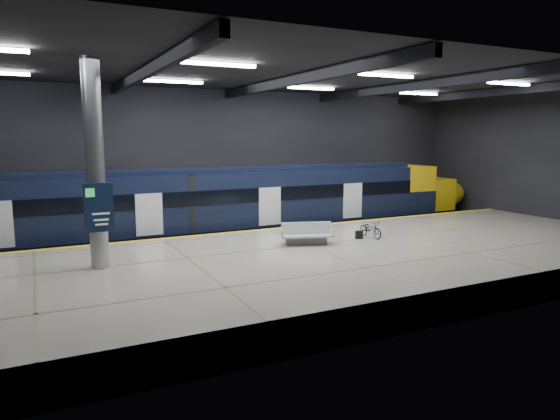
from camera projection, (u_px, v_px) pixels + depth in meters
ground at (295, 265)px, 21.40m from camera, size 30.00×30.00×0.00m
room_shell at (296, 131)px, 20.56m from camera, size 30.10×16.10×8.05m
platform at (326, 266)px, 19.10m from camera, size 30.00×11.00×1.10m
safety_strip at (268, 229)px, 23.68m from camera, size 30.00×0.40×0.01m
rails at (246, 240)px, 26.26m from camera, size 30.00×1.52×0.16m
train at (237, 203)px, 25.76m from camera, size 29.40×2.84×3.79m
bench at (306, 237)px, 20.35m from camera, size 2.28×1.51×0.93m
bicycle at (371, 229)px, 21.74m from camera, size 0.57×1.45×0.75m
pannier_bag at (359, 235)px, 21.50m from camera, size 0.34×0.25×0.35m
info_column at (95, 168)px, 16.32m from camera, size 0.90×0.78×6.90m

